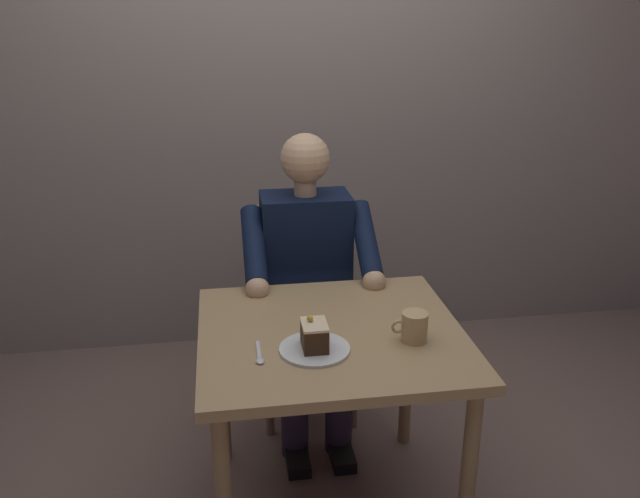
# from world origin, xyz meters

# --- Properties ---
(cafe_rear_panel) EXTENTS (6.40, 0.12, 3.00)m
(cafe_rear_panel) POSITION_xyz_m (0.00, -1.42, 1.50)
(cafe_rear_panel) COLOR gray
(cafe_rear_panel) RESTS_ON ground
(dining_table) EXTENTS (0.86, 0.80, 0.72)m
(dining_table) POSITION_xyz_m (0.00, 0.00, 0.63)
(dining_table) COLOR tan
(dining_table) RESTS_ON ground
(chair) EXTENTS (0.42, 0.42, 0.91)m
(chair) POSITION_xyz_m (0.00, -0.72, 0.50)
(chair) COLOR #A47A5E
(chair) RESTS_ON ground
(seated_person) EXTENTS (0.53, 0.58, 1.26)m
(seated_person) POSITION_xyz_m (0.00, -0.55, 0.65)
(seated_person) COLOR #0E1833
(seated_person) RESTS_ON ground
(dessert_plate) EXTENTS (0.22, 0.22, 0.01)m
(dessert_plate) POSITION_xyz_m (0.07, 0.12, 0.73)
(dessert_plate) COLOR white
(dessert_plate) RESTS_ON dining_table
(cake_slice) EXTENTS (0.08, 0.10, 0.10)m
(cake_slice) POSITION_xyz_m (0.07, 0.12, 0.78)
(cake_slice) COLOR #3B2414
(cake_slice) RESTS_ON dessert_plate
(coffee_cup) EXTENTS (0.12, 0.08, 0.10)m
(coffee_cup) POSITION_xyz_m (-0.25, 0.10, 0.77)
(coffee_cup) COLOR tan
(coffee_cup) RESTS_ON dining_table
(dessert_spoon) EXTENTS (0.03, 0.14, 0.01)m
(dessert_spoon) POSITION_xyz_m (0.24, 0.14, 0.73)
(dessert_spoon) COLOR silver
(dessert_spoon) RESTS_ON dining_table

